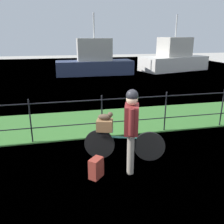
{
  "coord_description": "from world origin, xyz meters",
  "views": [
    {
      "loc": [
        -1.04,
        -3.67,
        2.62
      ],
      "look_at": [
        0.12,
        1.53,
        0.9
      ],
      "focal_mm": 38.28,
      "sensor_mm": 36.0,
      "label": 1
    }
  ],
  "objects": [
    {
      "name": "cyclist_person",
      "position": [
        0.25,
        0.4,
        1.0
      ],
      "size": [
        0.37,
        0.52,
        1.68
      ],
      "color": "gray",
      "rests_on": "ground"
    },
    {
      "name": "ground_plane",
      "position": [
        0.0,
        0.0,
        0.0
      ],
      "size": [
        60.0,
        60.0,
        0.0
      ],
      "primitive_type": "plane",
      "color": "#B2ADA3"
    },
    {
      "name": "iron_fence",
      "position": [
        0.0,
        2.19,
        0.66
      ],
      "size": [
        18.04,
        0.04,
        1.15
      ],
      "color": "black",
      "rests_on": "ground"
    },
    {
      "name": "terrier_dog",
      "position": [
        -0.13,
        1.0,
        0.99
      ],
      "size": [
        0.32,
        0.22,
        0.18
      ],
      "color": "#4C3D2D",
      "rests_on": "wooden_crate"
    },
    {
      "name": "backpack_on_paving",
      "position": [
        -0.46,
        0.31,
        0.2
      ],
      "size": [
        0.32,
        0.33,
        0.4
      ],
      "primitive_type": "cube",
      "rotation": [
        0.0,
        0.0,
        0.82
      ],
      "color": "maroon",
      "rests_on": "ground"
    },
    {
      "name": "harbor_water",
      "position": [
        0.0,
        10.9,
        0.0
      ],
      "size": [
        30.0,
        30.0,
        0.0
      ],
      "primitive_type": "plane",
      "color": "slate",
      "rests_on": "ground"
    },
    {
      "name": "wooden_crate",
      "position": [
        -0.15,
        1.01,
        0.79
      ],
      "size": [
        0.4,
        0.36,
        0.24
      ],
      "primitive_type": "cube",
      "rotation": [
        0.0,
        0.0,
        -0.32
      ],
      "color": "brown",
      "rests_on": "bicycle_main"
    },
    {
      "name": "moored_boat_mid",
      "position": [
        7.74,
        13.64,
        0.89
      ],
      "size": [
        5.6,
        3.48,
        4.07
      ],
      "color": "silver",
      "rests_on": "ground"
    },
    {
      "name": "grass_strip",
      "position": [
        0.0,
        3.32,
        0.01
      ],
      "size": [
        27.0,
        2.4,
        0.03
      ],
      "primitive_type": "cube",
      "color": "#38702D",
      "rests_on": "ground"
    },
    {
      "name": "bicycle_main",
      "position": [
        0.23,
        0.88,
        0.35
      ],
      "size": [
        1.68,
        0.6,
        0.67
      ],
      "color": "black",
      "rests_on": "ground"
    },
    {
      "name": "moored_boat_near",
      "position": [
        1.42,
        12.8,
        0.87
      ],
      "size": [
        5.23,
        1.63,
        4.03
      ],
      "color": "#2D3856",
      "rests_on": "ground"
    }
  ]
}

